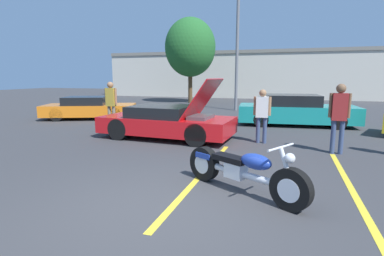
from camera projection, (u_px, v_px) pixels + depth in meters
The scene contains 13 objects.
ground_plane at pixel (157, 209), 4.60m from camera, with size 80.00×80.00×0.00m, color #38383A.
parking_stripe_foreground at pixel (202, 174), 6.27m from camera, with size 0.12×5.16×0.01m, color yellow.
parking_stripe_middle at pixel (351, 189), 5.42m from camera, with size 0.12×5.16×0.01m, color yellow.
far_building at pixel (270, 73), 28.60m from camera, with size 32.00×4.20×4.40m.
light_pole at pixel (239, 43), 17.42m from camera, with size 1.21×0.28×7.07m.
tree_background at pixel (190, 48), 22.69m from camera, with size 3.84×3.84×6.40m.
motorcycle at pixel (242, 171), 5.17m from camera, with size 2.27×1.38×0.97m.
show_car_hood_open at pixel (167, 122), 9.83m from camera, with size 4.40×2.09×1.95m.
parked_car_mid_row at pixel (296, 111), 12.48m from camera, with size 4.84×2.31×1.27m.
parked_car_left_row at pixel (89, 108), 14.38m from camera, with size 4.56×3.18×1.06m.
spectator_near_motorcycle at pixel (111, 101), 11.54m from camera, with size 0.52×0.24×1.82m.
spectator_by_show_car at pixel (262, 112), 9.03m from camera, with size 0.52×0.21×1.63m.
spectator_far_lot at pixel (339, 112), 7.72m from camera, with size 0.52×0.24×1.83m.
Camera 1 is at (1.84, -3.94, 2.01)m, focal length 28.00 mm.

